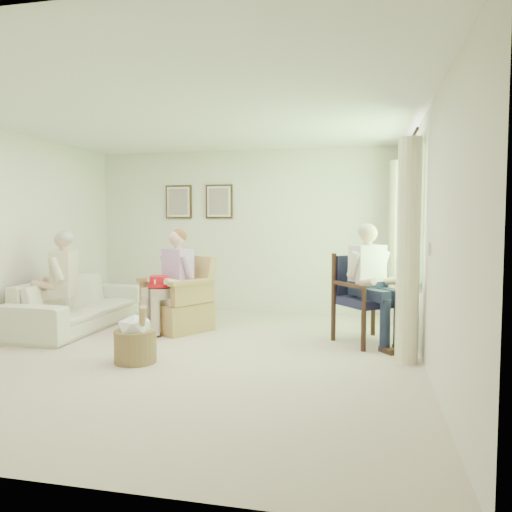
# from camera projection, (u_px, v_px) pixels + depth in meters

# --- Properties ---
(floor) EXTENTS (5.50, 5.50, 0.00)m
(floor) POSITION_uv_depth(u_px,v_px,m) (188.00, 354.00, 5.50)
(floor) COLOR #C4B29E
(floor) RESTS_ON ground
(back_wall) EXTENTS (5.00, 0.04, 2.60)m
(back_wall) POSITION_uv_depth(u_px,v_px,m) (246.00, 231.00, 8.09)
(back_wall) COLOR silver
(back_wall) RESTS_ON ground
(front_wall) EXTENTS (5.00, 0.04, 2.60)m
(front_wall) POSITION_uv_depth(u_px,v_px,m) (10.00, 250.00, 2.73)
(front_wall) COLOR silver
(front_wall) RESTS_ON ground
(right_wall) EXTENTS (0.04, 5.50, 2.60)m
(right_wall) POSITION_uv_depth(u_px,v_px,m) (429.00, 238.00, 4.87)
(right_wall) COLOR silver
(right_wall) RESTS_ON ground
(ceiling) EXTENTS (5.00, 5.50, 0.02)m
(ceiling) POSITION_uv_depth(u_px,v_px,m) (186.00, 114.00, 5.32)
(ceiling) COLOR white
(ceiling) RESTS_ON back_wall
(window) EXTENTS (0.13, 2.50, 1.63)m
(window) POSITION_uv_depth(u_px,v_px,m) (414.00, 211.00, 6.03)
(window) COLOR #2D6B23
(window) RESTS_ON right_wall
(curtain_left) EXTENTS (0.34, 0.34, 2.30)m
(curtain_left) POSITION_uv_depth(u_px,v_px,m) (408.00, 251.00, 5.13)
(curtain_left) COLOR beige
(curtain_left) RESTS_ON ground
(curtain_right) EXTENTS (0.34, 0.34, 2.30)m
(curtain_right) POSITION_uv_depth(u_px,v_px,m) (397.00, 243.00, 7.04)
(curtain_right) COLOR beige
(curtain_right) RESTS_ON ground
(framed_print_left) EXTENTS (0.45, 0.05, 0.55)m
(framed_print_left) POSITION_uv_depth(u_px,v_px,m) (179.00, 202.00, 8.27)
(framed_print_left) COLOR #382114
(framed_print_left) RESTS_ON back_wall
(framed_print_right) EXTENTS (0.45, 0.05, 0.55)m
(framed_print_right) POSITION_uv_depth(u_px,v_px,m) (219.00, 202.00, 8.12)
(framed_print_right) COLOR #382114
(framed_print_right) RESTS_ON back_wall
(wicker_armchair) EXTENTS (0.77, 0.76, 0.98)m
(wicker_armchair) POSITION_uv_depth(u_px,v_px,m) (178.00, 307.00, 6.70)
(wicker_armchair) COLOR tan
(wicker_armchair) RESTS_ON ground
(wood_armchair) EXTENTS (0.68, 0.63, 1.04)m
(wood_armchair) POSITION_uv_depth(u_px,v_px,m) (369.00, 295.00, 6.05)
(wood_armchair) COLOR black
(wood_armchair) RESTS_ON ground
(sofa) EXTENTS (2.28, 0.89, 0.67)m
(sofa) POSITION_uv_depth(u_px,v_px,m) (78.00, 303.00, 6.85)
(sofa) COLOR white
(sofa) RESTS_ON ground
(person_wicker) EXTENTS (0.40, 0.63, 1.32)m
(person_wicker) POSITION_uv_depth(u_px,v_px,m) (174.00, 274.00, 6.54)
(person_wicker) COLOR beige
(person_wicker) RESTS_ON ground
(person_dark) EXTENTS (0.40, 0.62, 1.40)m
(person_dark) POSITION_uv_depth(u_px,v_px,m) (369.00, 275.00, 5.86)
(person_dark) COLOR #181E36
(person_dark) RESTS_ON ground
(person_sofa) EXTENTS (0.42, 0.62, 1.31)m
(person_sofa) POSITION_uv_depth(u_px,v_px,m) (59.00, 276.00, 6.41)
(person_sofa) COLOR beige
(person_sofa) RESTS_ON ground
(red_hat) EXTENTS (0.31, 0.31, 0.14)m
(red_hat) POSITION_uv_depth(u_px,v_px,m) (159.00, 282.00, 6.41)
(red_hat) COLOR red
(red_hat) RESTS_ON person_wicker
(hatbox) EXTENTS (0.51, 0.51, 0.64)m
(hatbox) POSITION_uv_depth(u_px,v_px,m) (135.00, 339.00, 5.15)
(hatbox) COLOR tan
(hatbox) RESTS_ON ground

